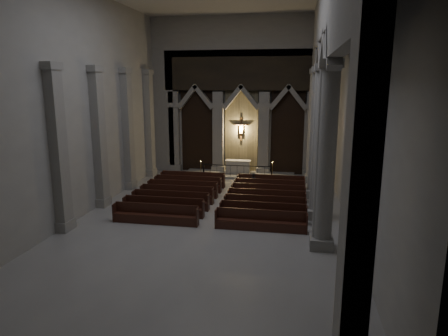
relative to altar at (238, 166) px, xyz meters
name	(u,v)px	position (x,y,z in m)	size (l,w,h in m)	color
room	(209,72)	(0.10, -10.88, 6.95)	(24.00, 24.10, 12.00)	#9C9994
sanctuary_wall	(241,89)	(0.10, 0.65, 5.96)	(14.00, 0.77, 12.00)	gray
right_arcade	(325,67)	(5.60, -9.56, 7.18)	(1.00, 24.00, 12.00)	gray
left_pilasters	(115,135)	(-6.65, -7.38, 3.26)	(0.60, 13.00, 8.03)	gray
sanctuary_step	(239,174)	(0.10, -0.28, -0.58)	(8.50, 2.60, 0.15)	gray
altar	(238,166)	(0.00, 0.00, 0.00)	(1.96, 0.79, 1.00)	#B9B3A3
altar_rail	(237,169)	(0.10, -1.25, 0.04)	(5.27, 0.09, 1.04)	black
candle_stand_left	(201,173)	(-2.70, -1.25, -0.32)	(0.21, 0.21, 1.22)	#AC8535
candle_stand_right	(272,175)	(2.74, -1.32, -0.28)	(0.23, 0.23, 1.38)	#AC8535
pews	(221,199)	(0.10, -7.90, -0.32)	(9.91, 8.06, 1.00)	black
worshipper	(253,183)	(1.70, -4.66, -0.05)	(0.44, 0.29, 1.20)	black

